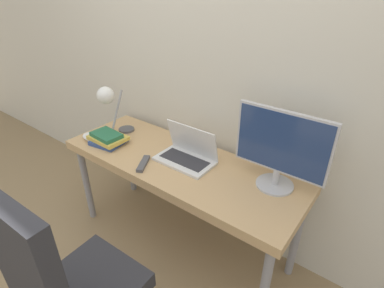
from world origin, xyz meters
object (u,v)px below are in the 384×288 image
(laptop, at_px, (187,154))
(desk_lamp, at_px, (109,100))
(monitor, at_px, (281,147))
(office_chair, at_px, (65,286))
(book_stack, at_px, (108,138))
(game_controller, at_px, (92,137))

(laptop, height_order, desk_lamp, desk_lamp)
(monitor, height_order, office_chair, monitor)
(laptop, xyz_separation_m, book_stack, (-0.58, -0.16, -0.01))
(laptop, relative_size, game_controller, 2.33)
(laptop, relative_size, monitor, 0.72)
(office_chair, xyz_separation_m, game_controller, (-0.81, 0.76, 0.15))
(game_controller, bearing_deg, laptop, 14.77)
(monitor, distance_m, book_stack, 1.19)
(book_stack, bearing_deg, laptop, 15.22)
(desk_lamp, relative_size, office_chair, 0.34)
(desk_lamp, bearing_deg, game_controller, -127.43)
(desk_lamp, bearing_deg, monitor, 7.74)
(desk_lamp, distance_m, office_chair, 1.21)
(laptop, distance_m, book_stack, 0.61)
(monitor, xyz_separation_m, office_chair, (-0.48, -1.05, -0.37))
(office_chair, bearing_deg, game_controller, 136.60)
(desk_lamp, xyz_separation_m, office_chair, (0.71, -0.88, -0.41))
(office_chair, height_order, game_controller, office_chair)
(desk_lamp, xyz_separation_m, book_stack, (0.05, -0.09, -0.25))
(office_chair, xyz_separation_m, book_stack, (-0.66, 0.79, 0.17))
(book_stack, xyz_separation_m, game_controller, (-0.14, -0.03, -0.02))
(book_stack, bearing_deg, monitor, 12.38)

